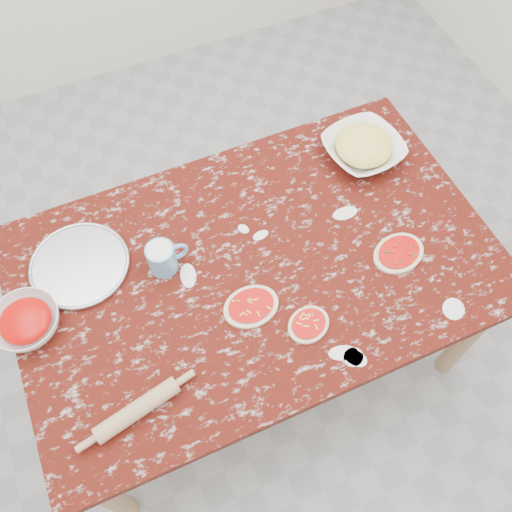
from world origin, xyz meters
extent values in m
plane|color=gray|center=(0.00, 0.00, 0.00)|extent=(4.00, 4.00, 0.00)
cube|color=#3C0D08|center=(0.00, 0.00, 0.73)|extent=(1.60, 1.00, 0.04)
cube|color=tan|center=(0.00, 0.00, 0.67)|extent=(1.50, 0.90, 0.08)
cylinder|color=tan|center=(-0.72, -0.42, 0.35)|extent=(0.07, 0.07, 0.71)
cylinder|color=tan|center=(0.72, -0.42, 0.35)|extent=(0.07, 0.07, 0.71)
cylinder|color=tan|center=(-0.72, 0.42, 0.35)|extent=(0.07, 0.07, 0.71)
cylinder|color=tan|center=(0.72, 0.42, 0.35)|extent=(0.07, 0.07, 0.71)
cylinder|color=#B2B2B7|center=(-0.54, 0.23, 0.76)|extent=(0.43, 0.43, 0.01)
imported|color=white|center=(-0.74, 0.08, 0.78)|extent=(0.28, 0.28, 0.07)
imported|color=white|center=(0.55, 0.27, 0.78)|extent=(0.31, 0.31, 0.07)
cylinder|color=#599ACB|center=(-0.29, 0.11, 0.80)|extent=(0.09, 0.09, 0.11)
torus|color=#599ACB|center=(-0.23, 0.12, 0.80)|extent=(0.08, 0.02, 0.08)
cylinder|color=silver|center=(-0.29, 0.11, 0.84)|extent=(0.07, 0.07, 0.01)
ellipsoid|color=beige|center=(-0.08, -0.14, 0.76)|extent=(0.19, 0.15, 0.01)
ellipsoid|color=red|center=(-0.08, -0.14, 0.76)|extent=(0.15, 0.12, 0.00)
ellipsoid|color=beige|center=(0.06, -0.27, 0.76)|extent=(0.17, 0.15, 0.01)
ellipsoid|color=red|center=(0.06, -0.27, 0.76)|extent=(0.14, 0.13, 0.00)
ellipsoid|color=beige|center=(0.45, -0.16, 0.76)|extent=(0.21, 0.18, 0.01)
ellipsoid|color=red|center=(0.45, -0.16, 0.76)|extent=(0.17, 0.15, 0.00)
cylinder|color=tan|center=(-0.51, -0.32, 0.78)|extent=(0.27, 0.10, 0.05)
camera|label=1|loc=(-0.36, -0.82, 2.34)|focal=38.41mm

